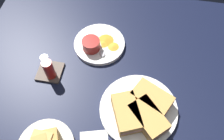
# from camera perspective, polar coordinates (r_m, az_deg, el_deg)

# --- Properties ---
(ground_plane) EXTENTS (1.10, 1.10, 0.03)m
(ground_plane) POSITION_cam_1_polar(r_m,az_deg,el_deg) (0.88, -1.43, -6.13)
(ground_plane) COLOR black
(plate_sandwich_main) EXTENTS (0.26, 0.26, 0.02)m
(plate_sandwich_main) POSITION_cam_1_polar(r_m,az_deg,el_deg) (0.84, 6.25, -9.22)
(plate_sandwich_main) COLOR white
(plate_sandwich_main) RESTS_ON ground_plane
(sandwich_half_near) EXTENTS (0.15, 0.12, 0.05)m
(sandwich_half_near) POSITION_cam_1_polar(r_m,az_deg,el_deg) (0.80, 3.42, -10.06)
(sandwich_half_near) COLOR tan
(sandwich_half_near) RESTS_ON plate_sandwich_main
(sandwich_half_far) EXTENTS (0.15, 0.14, 0.05)m
(sandwich_half_far) POSITION_cam_1_polar(r_m,az_deg,el_deg) (0.80, 8.52, -11.14)
(sandwich_half_far) COLOR tan
(sandwich_half_far) RESTS_ON plate_sandwich_main
(sandwich_half_extra) EXTENTS (0.13, 0.15, 0.05)m
(sandwich_half_extra) POSITION_cam_1_polar(r_m,az_deg,el_deg) (0.83, 9.36, -6.64)
(sandwich_half_extra) COLOR tan
(sandwich_half_extra) RESTS_ON plate_sandwich_main
(ramekin_dark_sauce) EXTENTS (0.08, 0.08, 0.04)m
(ramekin_dark_sauce) POSITION_cam_1_polar(r_m,az_deg,el_deg) (0.83, 10.16, -7.00)
(ramekin_dark_sauce) COLOR navy
(ramekin_dark_sauce) RESTS_ON plate_sandwich_main
(spoon_by_dark_ramekin) EXTENTS (0.03, 0.10, 0.01)m
(spoon_by_dark_ramekin) POSITION_cam_1_polar(r_m,az_deg,el_deg) (0.84, 5.97, -7.49)
(spoon_by_dark_ramekin) COLOR silver
(spoon_by_dark_ramekin) RESTS_ON plate_sandwich_main
(plate_chips_companion) EXTENTS (0.20, 0.20, 0.02)m
(plate_chips_companion) POSITION_cam_1_polar(r_m,az_deg,el_deg) (0.98, -2.98, 6.15)
(plate_chips_companion) COLOR white
(plate_chips_companion) RESTS_ON ground_plane
(ramekin_light_gravy) EXTENTS (0.07, 0.07, 0.04)m
(ramekin_light_gravy) POSITION_cam_1_polar(r_m,az_deg,el_deg) (0.94, -4.96, 6.07)
(ramekin_light_gravy) COLOR maroon
(ramekin_light_gravy) RESTS_ON plate_chips_companion
(spoon_by_gravy_ramekin) EXTENTS (0.10, 0.05, 0.01)m
(spoon_by_gravy_ramekin) POSITION_cam_1_polar(r_m,az_deg,el_deg) (0.94, -2.47, 4.51)
(spoon_by_gravy_ramekin) COLOR silver
(spoon_by_gravy_ramekin) RESTS_ON plate_chips_companion
(plantain_chip_scatter) EXTENTS (0.10, 0.11, 0.01)m
(plantain_chip_scatter) POSITION_cam_1_polar(r_m,az_deg,el_deg) (0.97, -1.17, 6.56)
(plantain_chip_scatter) COLOR gold
(plantain_chip_scatter) RESTS_ON plate_chips_companion
(condiment_caddy) EXTENTS (0.09, 0.09, 0.10)m
(condiment_caddy) POSITION_cam_1_polar(r_m,az_deg,el_deg) (0.91, -14.71, 0.36)
(condiment_caddy) COLOR brown
(condiment_caddy) RESTS_ON ground_plane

